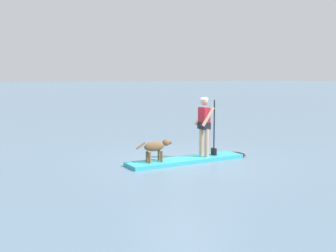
{
  "coord_description": "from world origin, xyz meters",
  "views": [
    {
      "loc": [
        -6.01,
        -9.36,
        2.34
      ],
      "look_at": [
        0.0,
        1.0,
        0.9
      ],
      "focal_mm": 43.46,
      "sensor_mm": 36.0,
      "label": 1
    }
  ],
  "objects": [
    {
      "name": "ground_plane",
      "position": [
        0.0,
        0.0,
        0.0
      ],
      "size": [
        400.0,
        400.0,
        0.0
      ],
      "primitive_type": "plane",
      "color": "slate"
    },
    {
      "name": "paddleboard",
      "position": [
        0.23,
        -0.0,
        0.05
      ],
      "size": [
        3.75,
        0.77,
        0.1
      ],
      "color": "#33B2BF",
      "rests_on": "ground_plane"
    },
    {
      "name": "person_paddler",
      "position": [
        0.62,
        -0.0,
        1.07
      ],
      "size": [
        0.6,
        0.47,
        1.68
      ],
      "color": "tan",
      "rests_on": "paddleboard"
    },
    {
      "name": "dog",
      "position": [
        -0.95,
        0.01,
        0.5
      ],
      "size": [
        1.06,
        0.23,
        0.59
      ],
      "color": "brown",
      "rests_on": "paddleboard"
    }
  ]
}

